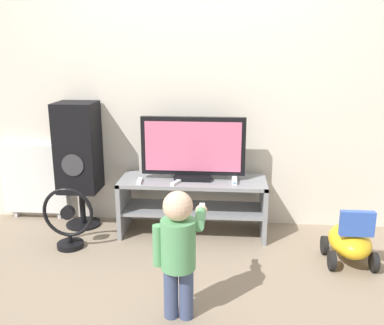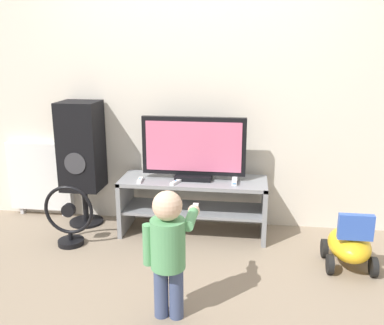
{
  "view_description": "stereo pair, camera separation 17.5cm",
  "coord_description": "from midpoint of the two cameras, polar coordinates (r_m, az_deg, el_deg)",
  "views": [
    {
      "loc": [
        0.27,
        -3.17,
        1.54
      ],
      "look_at": [
        0.0,
        0.13,
        0.65
      ],
      "focal_mm": 40.0,
      "sensor_mm": 36.0,
      "label": 1
    },
    {
      "loc": [
        0.45,
        -3.15,
        1.54
      ],
      "look_at": [
        0.0,
        0.13,
        0.65
      ],
      "focal_mm": 40.0,
      "sensor_mm": 36.0,
      "label": 2
    }
  ],
  "objects": [
    {
      "name": "ride_on_toy",
      "position": [
        3.35,
        21.69,
        -10.16
      ],
      "size": [
        0.33,
        0.45,
        0.45
      ],
      "color": "gold",
      "rests_on": "ground_plane"
    },
    {
      "name": "remote_primary",
      "position": [
        3.52,
        -5.55,
        -2.37
      ],
      "size": [
        0.05,
        0.13,
        0.03
      ],
      "color": "white",
      "rests_on": "tv_stand"
    },
    {
      "name": "radiator",
      "position": [
        4.2,
        -18.46,
        -1.77
      ],
      "size": [
        0.6,
        0.08,
        0.7
      ],
      "color": "white",
      "rests_on": "ground_plane"
    },
    {
      "name": "speaker_tower",
      "position": [
        3.81,
        -13.25,
        1.85
      ],
      "size": [
        0.34,
        0.32,
        1.1
      ],
      "color": "black",
      "rests_on": "ground_plane"
    },
    {
      "name": "ground_plane",
      "position": [
        3.54,
        1.16,
        -10.74
      ],
      "size": [
        16.0,
        16.0,
        0.0
      ],
      "primitive_type": "plane",
      "color": "gray"
    },
    {
      "name": "remote_secondary",
      "position": [
        3.45,
        -0.73,
        -2.65
      ],
      "size": [
        0.08,
        0.13,
        0.03
      ],
      "color": "white",
      "rests_on": "tv_stand"
    },
    {
      "name": "floor_fan",
      "position": [
        3.55,
        -14.7,
        -7.24
      ],
      "size": [
        0.41,
        0.21,
        0.5
      ],
      "color": "black",
      "rests_on": "ground_plane"
    },
    {
      "name": "child",
      "position": [
        2.47,
        -1.07,
        -10.86
      ],
      "size": [
        0.3,
        0.45,
        0.78
      ],
      "color": "#3F4C72",
      "rests_on": "ground_plane"
    },
    {
      "name": "wall_back",
      "position": [
        3.69,
        2.19,
        11.33
      ],
      "size": [
        10.0,
        0.06,
        2.6
      ],
      "color": "silver",
      "rests_on": "ground_plane"
    },
    {
      "name": "game_console",
      "position": [
        3.49,
        7.13,
        -2.39
      ],
      "size": [
        0.04,
        0.18,
        0.04
      ],
      "color": "white",
      "rests_on": "tv_stand"
    },
    {
      "name": "tv_stand",
      "position": [
        3.61,
        1.58,
        -4.69
      ],
      "size": [
        1.22,
        0.42,
        0.48
      ],
      "color": "gray",
      "rests_on": "ground_plane"
    },
    {
      "name": "television",
      "position": [
        3.51,
        1.66,
        1.8
      ],
      "size": [
        0.86,
        0.2,
        0.52
      ],
      "color": "black",
      "rests_on": "tv_stand"
    }
  ]
}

